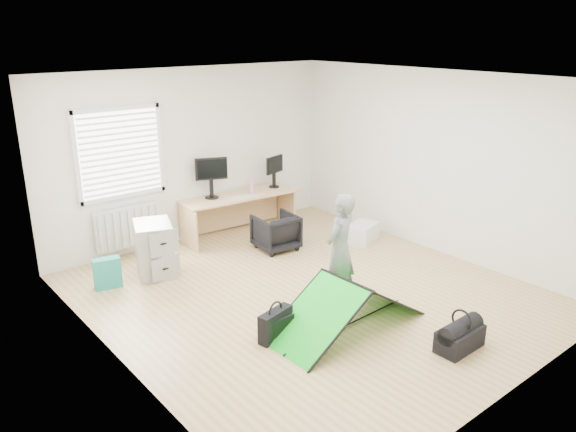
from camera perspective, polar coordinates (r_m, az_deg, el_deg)
ground at (r=7.30m, az=2.02°, el=-7.87°), size 5.50×5.50×0.00m
back_wall at (r=8.98m, az=-9.64°, el=6.13°), size 5.00×0.02×2.70m
window at (r=8.39m, az=-16.69°, el=6.12°), size 1.20×0.06×1.20m
radiator at (r=8.64m, az=-15.92°, el=-1.05°), size 1.00×0.12×0.60m
desk at (r=9.26m, az=-4.95°, el=0.18°), size 2.00×0.78×0.67m
filing_cabinet at (r=7.93m, az=-13.44°, el=-3.24°), size 0.67×0.76×0.74m
monitor_left at (r=8.98m, az=-7.80°, el=3.30°), size 0.51×0.30×0.48m
monitor_right at (r=9.53m, az=-1.43°, el=4.10°), size 0.42×0.20×0.40m
keyboard at (r=9.02m, az=-4.47°, el=1.95°), size 0.44×0.20×0.02m
thermos at (r=9.19m, az=-3.72°, el=3.06°), size 0.08×0.08×0.26m
office_chair at (r=8.60m, az=-1.25°, el=-1.63°), size 0.65×0.67×0.55m
person at (r=6.83m, az=5.29°, el=-3.39°), size 0.59×0.48×1.40m
kite at (r=6.44m, az=5.96°, el=-8.88°), size 1.90×0.87×0.58m
storage_crate at (r=9.03m, az=7.58°, el=-1.67°), size 0.60×0.50×0.29m
tote_bag at (r=7.74m, az=-17.88°, el=-5.53°), size 0.37×0.22×0.41m
laptop_bag at (r=6.25m, az=-1.28°, el=-10.96°), size 0.47×0.23×0.34m
white_box at (r=6.49m, az=-2.19°, el=-11.01°), size 0.10×0.10×0.09m
duffel_bag at (r=6.35m, az=17.04°, el=-11.83°), size 0.56×0.29×0.24m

